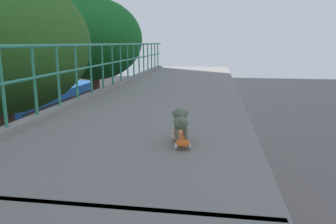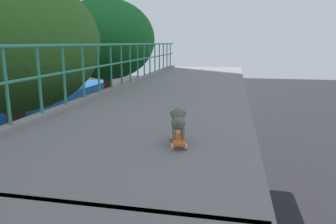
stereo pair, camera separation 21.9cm
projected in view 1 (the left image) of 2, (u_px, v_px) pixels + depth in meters
city_bus at (50, 109)px, 22.90m from camera, size 2.75×11.46×3.21m
roadside_tree_far at (93, 40)px, 13.88m from camera, size 4.28×4.28×8.40m
toy_skateboard at (181, 138)px, 3.70m from camera, size 0.27×0.56×0.09m
small_dog at (181, 119)px, 3.69m from camera, size 0.22×0.37×0.33m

